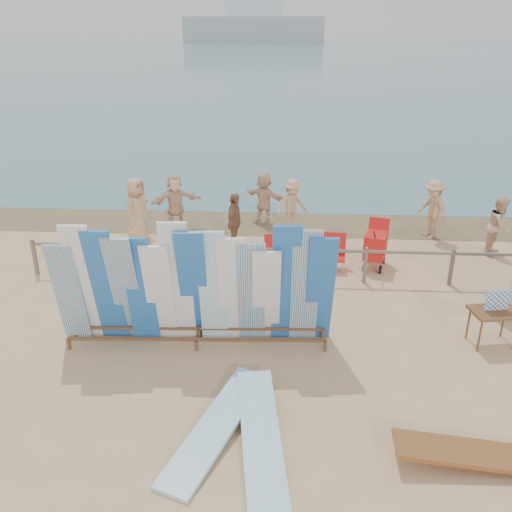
# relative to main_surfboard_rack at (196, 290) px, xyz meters

# --- Properties ---
(ground) EXTENTS (160.00, 160.00, 0.00)m
(ground) POSITION_rel_main_surfboard_rack_xyz_m (1.52, -0.06, -1.16)
(ground) COLOR tan
(ground) RESTS_ON ground
(ocean) EXTENTS (320.00, 240.00, 0.02)m
(ocean) POSITION_rel_main_surfboard_rack_xyz_m (1.52, 127.94, -1.16)
(ocean) COLOR #46717E
(ocean) RESTS_ON ground
(wet_sand_strip) EXTENTS (40.00, 2.60, 0.01)m
(wet_sand_strip) POSITION_rel_main_surfboard_rack_xyz_m (1.52, 7.14, -1.16)
(wet_sand_strip) COLOR brown
(wet_sand_strip) RESTS_ON ground
(distant_ship) EXTENTS (45.00, 8.00, 14.00)m
(distant_ship) POSITION_rel_main_surfboard_rack_xyz_m (-10.48, 179.94, 4.14)
(distant_ship) COLOR #999EA3
(distant_ship) RESTS_ON ocean
(fence) EXTENTS (12.08, 0.08, 0.90)m
(fence) POSITION_rel_main_surfboard_rack_xyz_m (1.52, 2.94, -0.53)
(fence) COLOR #736257
(fence) RESTS_ON ground
(main_surfboard_rack) EXTENTS (5.19, 0.94, 2.61)m
(main_surfboard_rack) POSITION_rel_main_surfboard_rack_xyz_m (0.00, 0.00, 0.00)
(main_surfboard_rack) COLOR brown
(main_surfboard_rack) RESTS_ON ground
(vendor_table) EXTENTS (0.97, 0.76, 1.16)m
(vendor_table) POSITION_rel_main_surfboard_rack_xyz_m (5.61, 0.36, -0.78)
(vendor_table) COLOR brown
(vendor_table) RESTS_ON ground
(flat_board_a) EXTENTS (0.93, 2.75, 0.31)m
(flat_board_a) POSITION_rel_main_surfboard_rack_xyz_m (1.34, -2.57, -1.16)
(flat_board_a) COLOR #92D1EB
(flat_board_a) RESTS_ON ground
(flat_board_b) EXTENTS (1.47, 2.72, 0.25)m
(flat_board_b) POSITION_rel_main_surfboard_rack_xyz_m (0.67, -2.41, -1.16)
(flat_board_b) COLOR #92D1EB
(flat_board_b) RESTS_ON ground
(flat_board_c) EXTENTS (2.70, 0.61, 0.33)m
(flat_board_c) POSITION_rel_main_surfboard_rack_xyz_m (4.57, -2.84, -1.16)
(flat_board_c) COLOR brown
(flat_board_c) RESTS_ON ground
(beach_chair_left) EXTENTS (0.64, 0.66, 0.92)m
(beach_chair_left) POSITION_rel_main_surfboard_rack_xyz_m (1.42, 3.42, -0.90)
(beach_chair_left) COLOR red
(beach_chair_left) RESTS_ON ground
(beach_chair_right) EXTENTS (0.61, 0.63, 0.88)m
(beach_chair_right) POSITION_rel_main_surfboard_rack_xyz_m (2.85, 3.70, -0.91)
(beach_chair_right) COLOR red
(beach_chair_right) RESTS_ON ground
(stroller) EXTENTS (0.82, 1.01, 1.20)m
(stroller) POSITION_rel_main_surfboard_rack_xyz_m (3.89, 3.87, -0.68)
(stroller) COLOR red
(stroller) RESTS_ON ground
(beachgoer_5) EXTENTS (1.51, 1.19, 1.59)m
(beachgoer_5) POSITION_rel_main_surfboard_rack_xyz_m (0.95, 7.03, -0.37)
(beachgoer_5) COLOR beige
(beachgoer_5) RESTS_ON ground
(beachgoer_3) EXTENTS (1.10, 0.89, 1.59)m
(beachgoer_3) POSITION_rel_main_surfboard_rack_xyz_m (1.79, 6.36, -0.37)
(beachgoer_3) COLOR tan
(beachgoer_3) RESTS_ON ground
(beachgoer_8) EXTENTS (0.72, 0.84, 1.57)m
(beachgoer_8) POSITION_rel_main_surfboard_rack_xyz_m (7.25, 4.95, -0.38)
(beachgoer_8) COLOR beige
(beachgoer_8) RESTS_ON ground
(beachgoer_9) EXTENTS (0.91, 1.19, 1.71)m
(beachgoer_9) POSITION_rel_main_surfboard_rack_xyz_m (5.78, 6.09, -0.31)
(beachgoer_9) COLOR tan
(beachgoer_9) RESTS_ON ground
(beachgoer_4) EXTENTS (0.57, 0.99, 1.58)m
(beachgoer_4) POSITION_rel_main_surfboard_rack_xyz_m (0.25, 4.82, -0.37)
(beachgoer_4) COLOR #8C6042
(beachgoer_4) RESTS_ON ground
(beachgoer_11) EXTENTS (1.58, 1.12, 1.64)m
(beachgoer_11) POSITION_rel_main_surfboard_rack_xyz_m (-1.69, 6.49, -0.34)
(beachgoer_11) COLOR beige
(beachgoer_11) RESTS_ON ground
(beachgoer_0) EXTENTS (0.71, 0.99, 1.84)m
(beachgoer_0) POSITION_rel_main_surfboard_rack_xyz_m (-2.52, 5.28, -0.24)
(beachgoer_0) COLOR tan
(beachgoer_0) RESTS_ON ground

